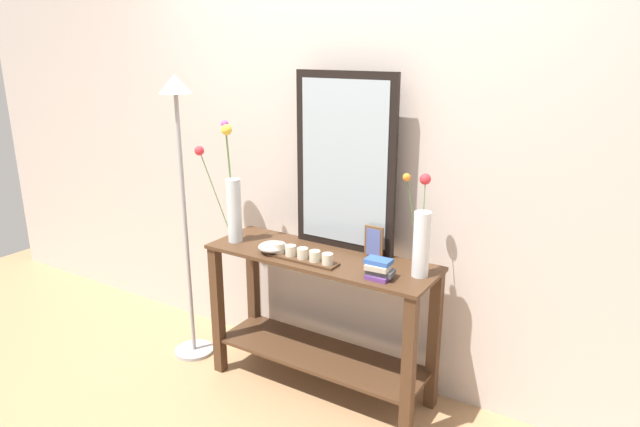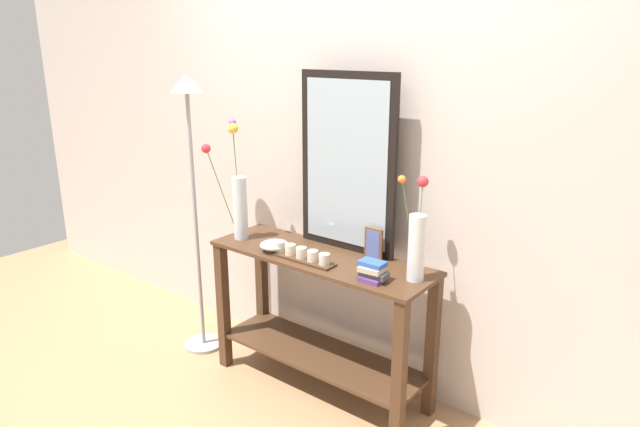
{
  "view_description": "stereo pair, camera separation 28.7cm",
  "coord_description": "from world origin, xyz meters",
  "views": [
    {
      "loc": [
        1.45,
        -2.33,
        1.85
      ],
      "look_at": [
        0.0,
        0.0,
        1.02
      ],
      "focal_mm": 31.6,
      "sensor_mm": 36.0,
      "label": 1
    },
    {
      "loc": [
        1.69,
        -2.17,
        1.85
      ],
      "look_at": [
        0.0,
        0.0,
        1.02
      ],
      "focal_mm": 31.6,
      "sensor_mm": 36.0,
      "label": 2
    }
  ],
  "objects": [
    {
      "name": "tall_vase_left",
      "position": [
        -0.53,
        -0.06,
        1.03
      ],
      "size": [
        0.18,
        0.21,
        0.67
      ],
      "color": "silver",
      "rests_on": "console_table"
    },
    {
      "name": "picture_frame_small",
      "position": [
        0.25,
        0.12,
        0.87
      ],
      "size": [
        0.1,
        0.01,
        0.17
      ],
      "color": "brown",
      "rests_on": "console_table"
    },
    {
      "name": "wall_back",
      "position": [
        0.0,
        0.32,
        1.35
      ],
      "size": [
        6.4,
        0.08,
        2.7
      ],
      "primitive_type": "cube",
      "color": "beige",
      "rests_on": "ground"
    },
    {
      "name": "book_stack",
      "position": [
        0.39,
        -0.11,
        0.83
      ],
      "size": [
        0.14,
        0.1,
        0.09
      ],
      "color": "#663884",
      "rests_on": "console_table"
    },
    {
      "name": "vase_right",
      "position": [
        0.54,
        0.03,
        0.97
      ],
      "size": [
        0.14,
        0.16,
        0.5
      ],
      "color": "silver",
      "rests_on": "console_table"
    },
    {
      "name": "mirror_leaning",
      "position": [
        0.05,
        0.17,
        1.25
      ],
      "size": [
        0.58,
        0.03,
        0.93
      ],
      "color": "black",
      "rests_on": "console_table"
    },
    {
      "name": "ground_plane",
      "position": [
        0.0,
        0.0,
        -0.01
      ],
      "size": [
        7.0,
        6.0,
        0.02
      ],
      "primitive_type": "cube",
      "color": "#A87F56"
    },
    {
      "name": "decorative_bowl",
      "position": [
        -0.24,
        -0.09,
        0.82
      ],
      "size": [
        0.16,
        0.16,
        0.06
      ],
      "color": "#9E9389",
      "rests_on": "console_table"
    },
    {
      "name": "floor_lamp",
      "position": [
        -0.87,
        -0.1,
        1.14
      ],
      "size": [
        0.24,
        0.24,
        1.69
      ],
      "color": "#9E9EA3",
      "rests_on": "ground"
    },
    {
      "name": "console_table",
      "position": [
        0.0,
        0.0,
        0.48
      ],
      "size": [
        1.25,
        0.4,
        0.79
      ],
      "color": "#472D1C",
      "rests_on": "ground"
    },
    {
      "name": "candle_tray",
      "position": [
        -0.04,
        -0.11,
        0.82
      ],
      "size": [
        0.39,
        0.09,
        0.07
      ],
      "color": "#472D1C",
      "rests_on": "console_table"
    }
  ]
}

